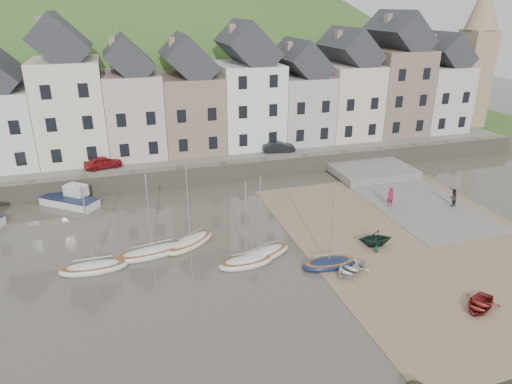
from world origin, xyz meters
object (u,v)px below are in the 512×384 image
object	(u,v)px
car_right	(279,147)
person_red	(390,197)
car_left	(103,162)
person_dark	(453,197)
rowboat_white	(350,269)
sailboat_0	(153,252)
rowboat_green	(375,238)
rowboat_red	(479,304)

from	to	relation	value
car_right	person_red	bearing A→B (deg)	-150.29
car_left	car_right	distance (m)	18.12
person_red	person_dark	xyz separation A→B (m)	(5.21, -1.59, -0.08)
car_left	person_red	bearing A→B (deg)	-130.37
car_right	rowboat_white	bearing A→B (deg)	179.62
sailboat_0	rowboat_green	distance (m)	16.01
rowboat_green	rowboat_red	xyz separation A→B (m)	(1.89, -8.42, -0.37)
person_red	car_right	world-z (taller)	car_right
car_right	sailboat_0	bearing A→B (deg)	143.20
rowboat_green	person_red	world-z (taller)	person_red
person_dark	rowboat_green	bearing A→B (deg)	2.48
person_dark	car_right	bearing A→B (deg)	-74.57
rowboat_green	car_right	bearing A→B (deg)	-167.67
sailboat_0	person_dark	xyz separation A→B (m)	(25.75, 0.81, 0.65)
rowboat_white	person_red	world-z (taller)	person_red
car_left	sailboat_0	bearing A→B (deg)	-179.86
rowboat_white	person_dark	world-z (taller)	person_dark
rowboat_green	car_left	bearing A→B (deg)	-125.12
rowboat_green	car_right	size ratio (longest dim) A/B	0.70
rowboat_white	sailboat_0	bearing A→B (deg)	-150.39
car_left	rowboat_white	bearing A→B (deg)	-156.20
rowboat_green	sailboat_0	bearing A→B (deg)	-92.10
person_red	rowboat_white	bearing A→B (deg)	46.37
car_right	person_dark	bearing A→B (deg)	-137.07
car_left	car_right	xyz separation A→B (m)	(18.12, 0.00, -0.03)
sailboat_0	rowboat_white	bearing A→B (deg)	-27.13
sailboat_0	rowboat_white	distance (m)	13.67
person_dark	car_left	world-z (taller)	car_left
rowboat_green	person_dark	distance (m)	11.00
rowboat_white	rowboat_green	world-z (taller)	rowboat_green
rowboat_green	rowboat_red	distance (m)	8.64
rowboat_green	car_left	world-z (taller)	car_left
rowboat_red	car_right	xyz separation A→B (m)	(-2.51, 27.54, 1.84)
person_red	car_left	distance (m)	27.14
sailboat_0	person_dark	bearing A→B (deg)	1.80
rowboat_green	rowboat_white	bearing A→B (deg)	-41.05
rowboat_red	rowboat_green	bearing A→B (deg)	160.08
rowboat_white	car_left	size ratio (longest dim) A/B	0.78
rowboat_green	rowboat_red	bearing A→B (deg)	23.08
rowboat_green	car_left	distance (m)	26.82
sailboat_0	person_dark	world-z (taller)	sailboat_0
sailboat_0	rowboat_green	world-z (taller)	sailboat_0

